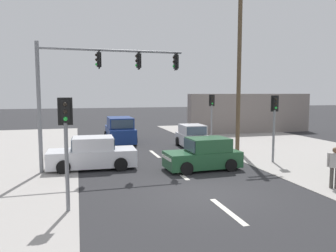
# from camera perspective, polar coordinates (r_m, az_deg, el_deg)

# --- Properties ---
(ground_plane) EXTENTS (140.00, 140.00, 0.00)m
(ground_plane) POSITION_cam_1_polar(r_m,az_deg,el_deg) (12.51, 6.26, -11.44)
(ground_plane) COLOR #28282B
(lane_dash_near) EXTENTS (0.20, 2.40, 0.01)m
(lane_dash_near) POSITION_cam_1_polar(r_m,az_deg,el_deg) (10.78, 10.33, -14.36)
(lane_dash_near) COLOR silver
(lane_dash_near) RESTS_ON ground
(lane_dash_mid) EXTENTS (0.20, 2.40, 0.01)m
(lane_dash_mid) POSITION_cam_1_polar(r_m,az_deg,el_deg) (15.23, 2.03, -8.24)
(lane_dash_mid) COLOR silver
(lane_dash_mid) RESTS_ON ground
(lane_dash_far) EXTENTS (0.20, 2.40, 0.01)m
(lane_dash_far) POSITION_cam_1_polar(r_m,az_deg,el_deg) (19.94, -2.32, -4.87)
(lane_dash_far) COLOR silver
(lane_dash_far) RESTS_ON ground
(utility_pole_midground_right) EXTENTS (1.80, 0.26, 10.99)m
(utility_pole_midground_right) POSITION_cam_1_polar(r_m,az_deg,el_deg) (21.21, 12.30, 11.21)
(utility_pole_midground_right) COLOR brown
(utility_pole_midground_right) RESTS_ON ground
(traffic_signal_mast) EXTENTS (6.89, 0.49, 6.00)m
(traffic_signal_mast) POSITION_cam_1_polar(r_m,az_deg,el_deg) (15.95, -13.08, 8.01)
(traffic_signal_mast) COLOR slate
(traffic_signal_mast) RESTS_ON ground
(pedestal_signal_right_kerb) EXTENTS (0.44, 0.29, 3.56)m
(pedestal_signal_right_kerb) POSITION_cam_1_polar(r_m,az_deg,el_deg) (18.09, 18.03, 1.45)
(pedestal_signal_right_kerb) COLOR slate
(pedestal_signal_right_kerb) RESTS_ON ground
(pedestal_signal_left_kerb) EXTENTS (0.44, 0.29, 3.56)m
(pedestal_signal_left_kerb) POSITION_cam_1_polar(r_m,az_deg,el_deg) (10.48, -17.36, -1.50)
(pedestal_signal_left_kerb) COLOR slate
(pedestal_signal_left_kerb) RESTS_ON ground
(pedestal_signal_far_median) EXTENTS (0.44, 0.29, 3.56)m
(pedestal_signal_far_median) POSITION_cam_1_polar(r_m,az_deg,el_deg) (24.33, 7.62, 2.74)
(pedestal_signal_far_median) COLOR slate
(pedestal_signal_far_median) RESTS_ON ground
(shopfront_wall_far) EXTENTS (12.00, 1.00, 3.60)m
(shopfront_wall_far) POSITION_cam_1_polar(r_m,az_deg,el_deg) (31.25, 14.18, 2.15)
(shopfront_wall_far) COLOR gray
(shopfront_wall_far) RESTS_ON ground
(hatchback_crossing_left) EXTENTS (3.70, 1.89, 1.53)m
(hatchback_crossing_left) POSITION_cam_1_polar(r_m,az_deg,el_deg) (15.99, 6.26, -5.03)
(hatchback_crossing_left) COLOR #235633
(hatchback_crossing_left) RESTS_ON ground
(suv_oncoming_near) EXTENTS (2.08, 4.55, 1.90)m
(suv_oncoming_near) POSITION_cam_1_polar(r_m,az_deg,el_deg) (24.61, -8.37, -0.82)
(suv_oncoming_near) COLOR navy
(suv_oncoming_near) RESTS_ON ground
(sedan_oncoming_mid) EXTENTS (4.29, 1.99, 1.56)m
(sedan_oncoming_mid) POSITION_cam_1_polar(r_m,az_deg,el_deg) (16.48, -13.02, -4.82)
(sedan_oncoming_mid) COLOR silver
(sedan_oncoming_mid) RESTS_ON ground
(hatchback_kerbside_parked) EXTENTS (1.88, 3.69, 1.53)m
(hatchback_kerbside_parked) POSITION_cam_1_polar(r_m,az_deg,el_deg) (22.24, 4.41, -1.95)
(hatchback_kerbside_parked) COLOR silver
(hatchback_kerbside_parked) RESTS_ON ground
(pedestrian_at_kerb) EXTENTS (0.40, 0.44, 1.63)m
(pedestrian_at_kerb) POSITION_cam_1_polar(r_m,az_deg,el_deg) (14.17, 27.05, -6.14)
(pedestrian_at_kerb) COLOR #47423D
(pedestrian_at_kerb) RESTS_ON ground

